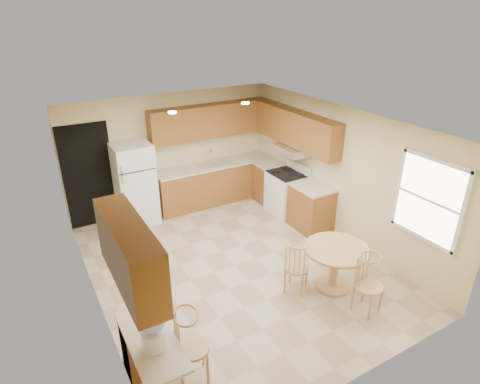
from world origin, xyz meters
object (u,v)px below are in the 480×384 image
stove (287,193)px  chair_table_b (374,283)px  chair_table_a (300,264)px  chair_desk (195,345)px  dining_table (335,262)px  refrigerator (135,184)px  water_crock (153,327)px

stove → chair_table_b: (-0.82, -3.21, 0.08)m
chair_table_b → chair_table_a: bearing=-68.1°
chair_desk → dining_table: bearing=116.4°
chair_table_b → refrigerator: bearing=-76.8°
water_crock → chair_desk: bearing=-1.3°
dining_table → chair_desk: 2.66m
stove → chair_table_a: (-1.42, -2.30, 0.06)m
refrigerator → chair_table_a: (1.45, -3.52, -0.31)m
refrigerator → dining_table: refrigerator is taller
refrigerator → chair_table_b: (2.05, -4.43, -0.28)m
chair_table_a → stove: bearing=111.8°
stove → water_crock: water_crock is taller
stove → chair_table_b: bearing=-104.4°
chair_table_a → chair_table_b: size_ratio=0.95×
stove → dining_table: size_ratio=1.10×
refrigerator → water_crock: 4.35m
water_crock → refrigerator: bearing=76.0°
chair_table_b → chair_desk: 2.66m
refrigerator → chair_table_a: size_ratio=1.94×
dining_table → chair_table_a: 0.58m
dining_table → chair_table_a: chair_table_a is taller
chair_table_b → chair_desk: chair_desk is taller
stove → chair_desk: stove is taller
chair_table_b → chair_desk: size_ratio=0.96×
refrigerator → water_crock: size_ratio=2.84×
chair_table_b → chair_desk: bearing=-16.1°
stove → dining_table: stove is taller
stove → chair_desk: bearing=-139.2°
refrigerator → chair_table_b: refrigerator is taller
stove → dining_table: bearing=-109.4°
chair_table_a → chair_desk: bearing=-107.6°
refrigerator → dining_table: bearing=-61.5°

